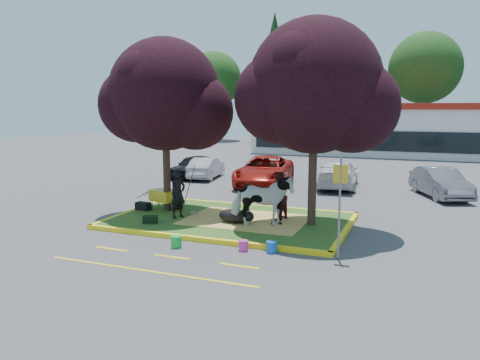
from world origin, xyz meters
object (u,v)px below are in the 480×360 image
(cow, at_px, (262,201))
(sign_post, at_px, (340,196))
(car_silver, at_px, (206,168))
(bucket_blue, at_px, (272,247))
(bucket_green, at_px, (176,242))
(calf, at_px, (235,216))
(wheelbarrow, at_px, (164,196))
(car_black, at_px, (194,166))
(bucket_pink, at_px, (243,246))
(handler, at_px, (178,194))

(cow, bearing_deg, sign_post, -145.85)
(cow, bearing_deg, car_silver, 13.93)
(cow, relative_size, bucket_blue, 6.24)
(bucket_green, relative_size, bucket_blue, 1.04)
(calf, distance_m, wheelbarrow, 3.61)
(bucket_blue, relative_size, car_black, 0.09)
(wheelbarrow, bearing_deg, bucket_green, -35.43)
(cow, bearing_deg, bucket_pink, 164.88)
(sign_post, relative_size, bucket_blue, 8.47)
(calf, relative_size, bucket_green, 3.32)
(wheelbarrow, bearing_deg, calf, 2.09)
(wheelbarrow, distance_m, sign_post, 8.11)
(bucket_green, relative_size, bucket_pink, 1.13)
(sign_post, relative_size, bucket_pink, 9.20)
(calf, bearing_deg, cow, -18.67)
(handler, bearing_deg, calf, -67.28)
(calf, bearing_deg, car_silver, 108.41)
(handler, bearing_deg, car_black, 46.25)
(bucket_pink, height_order, car_silver, car_silver)
(calf, relative_size, wheelbarrow, 0.58)
(handler, height_order, car_black, handler)
(calf, bearing_deg, bucket_pink, -74.56)
(handler, distance_m, bucket_blue, 4.87)
(bucket_green, height_order, car_silver, car_silver)
(handler, relative_size, wheelbarrow, 0.89)
(cow, xyz_separation_m, car_silver, (-6.76, 9.86, -0.41))
(sign_post, distance_m, bucket_pink, 3.12)
(cow, xyz_separation_m, bucket_blue, (1.02, -2.14, -0.85))
(sign_post, bearing_deg, handler, 160.57)
(handler, height_order, wheelbarrow, handler)
(sign_post, bearing_deg, wheelbarrow, 155.99)
(sign_post, xyz_separation_m, bucket_pink, (-2.67, -0.23, -1.59))
(handler, height_order, bucket_pink, handler)
(handler, bearing_deg, wheelbarrow, 70.22)
(cow, bearing_deg, handler, 67.74)
(calf, distance_m, bucket_pink, 2.71)
(wheelbarrow, distance_m, bucket_green, 4.80)
(calf, height_order, sign_post, sign_post)
(car_black, relative_size, car_silver, 1.05)
(wheelbarrow, xyz_separation_m, bucket_blue, (5.48, -3.36, -0.49))
(car_silver, bearing_deg, bucket_blue, 114.24)
(calf, height_order, wheelbarrow, wheelbarrow)
(car_silver, bearing_deg, bucket_pink, 111.17)
(wheelbarrow, bearing_deg, bucket_blue, -11.68)
(bucket_blue, bearing_deg, cow, 115.45)
(wheelbarrow, bearing_deg, handler, -22.13)
(bucket_pink, bearing_deg, car_silver, 119.87)
(calf, distance_m, bucket_green, 2.92)
(calf, relative_size, car_black, 0.30)
(bucket_green, xyz_separation_m, car_black, (-5.85, 12.60, 0.48))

